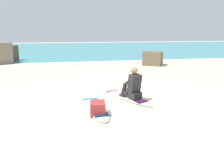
# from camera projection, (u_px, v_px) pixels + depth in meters

# --- Properties ---
(ground_plane) EXTENTS (80.00, 80.00, 0.00)m
(ground_plane) POSITION_uv_depth(u_px,v_px,m) (115.00, 98.00, 7.19)
(ground_plane) COLOR beige
(sea) EXTENTS (80.00, 28.00, 0.10)m
(sea) POSITION_uv_depth(u_px,v_px,m) (76.00, 48.00, 27.99)
(sea) COLOR teal
(sea) RESTS_ON ground
(breaking_foam) EXTENTS (80.00, 0.90, 0.11)m
(breaking_foam) POSITION_uv_depth(u_px,v_px,m) (88.00, 63.00, 14.78)
(breaking_foam) COLOR white
(breaking_foam) RESTS_ON ground
(surfboard_main) EXTENTS (1.41, 2.46, 0.08)m
(surfboard_main) POSITION_uv_depth(u_px,v_px,m) (125.00, 96.00, 7.27)
(surfboard_main) COLOR white
(surfboard_main) RESTS_ON ground
(surfer_seated) EXTENTS (0.59, 0.77, 0.95)m
(surfer_seated) POSITION_uv_depth(u_px,v_px,m) (133.00, 86.00, 6.88)
(surfer_seated) COLOR #232326
(surfer_seated) RESTS_ON surfboard_main
(surfboard_spare_near) EXTENTS (0.68, 2.36, 0.08)m
(surfboard_spare_near) POSITION_uv_depth(u_px,v_px,m) (95.00, 107.00, 6.26)
(surfboard_spare_near) COLOR silver
(surfboard_spare_near) RESTS_ON ground
(shoreline_rock) EXTENTS (1.48, 1.48, 0.82)m
(shoreline_rock) POSITION_uv_depth(u_px,v_px,m) (153.00, 58.00, 14.24)
(shoreline_rock) COLOR brown
(shoreline_rock) RESTS_ON ground
(beach_bag) EXTENTS (0.41, 0.52, 0.32)m
(beach_bag) POSITION_uv_depth(u_px,v_px,m) (98.00, 108.00, 5.73)
(beach_bag) COLOR maroon
(beach_bag) RESTS_ON ground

